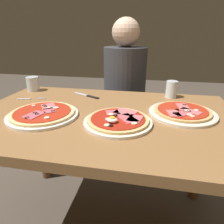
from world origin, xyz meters
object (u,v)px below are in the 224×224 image
at_px(pizza_across_left, 43,114).
at_px(diner_person, 124,102).
at_px(dining_table, 104,135).
at_px(water_glass_far, 171,90).
at_px(pizza_foreground, 118,121).
at_px(fork, 29,99).
at_px(water_glass_near, 33,85).
at_px(pizza_across_right, 182,112).
at_px(knife, 88,96).

distance_m(pizza_across_left, diner_person, 0.82).
bearing_deg(dining_table, pizza_across_left, -161.96).
xyz_separation_m(dining_table, water_glass_far, (0.33, 0.32, 0.15)).
bearing_deg(water_glass_far, pizza_foreground, -120.54).
height_order(water_glass_far, fork, water_glass_far).
relative_size(pizza_foreground, fork, 1.85).
relative_size(dining_table, pizza_across_left, 3.91).
distance_m(dining_table, fork, 0.49).
relative_size(dining_table, fork, 7.96).
height_order(fork, diner_person, diner_person).
height_order(dining_table, water_glass_near, water_glass_near).
distance_m(water_glass_near, water_glass_far, 0.87).
bearing_deg(water_glass_far, dining_table, -135.76).
distance_m(pizza_across_right, fork, 0.83).
height_order(pizza_across_left, water_glass_near, water_glass_near).
distance_m(knife, diner_person, 0.48).
relative_size(pizza_across_right, water_glass_near, 3.40).
distance_m(pizza_foreground, water_glass_far, 0.48).
distance_m(pizza_across_right, water_glass_far, 0.27).
relative_size(dining_table, diner_person, 1.05).
relative_size(water_glass_far, fork, 0.62).
height_order(pizza_across_right, water_glass_near, water_glass_near).
relative_size(knife, diner_person, 0.15).
relative_size(dining_table, water_glass_far, 12.83).
bearing_deg(diner_person, water_glass_near, 33.62).
relative_size(water_glass_near, knife, 0.49).
height_order(pizza_foreground, water_glass_far, water_glass_far).
bearing_deg(pizza_across_left, dining_table, 18.04).
distance_m(water_glass_near, knife, 0.39).
xyz_separation_m(pizza_foreground, diner_person, (-0.07, 0.76, -0.18)).
xyz_separation_m(pizza_foreground, fork, (-0.55, 0.22, -0.01)).
bearing_deg(pizza_across_left, pizza_across_right, 12.91).
height_order(water_glass_near, fork, water_glass_near).
bearing_deg(water_glass_far, water_glass_near, -178.52).
bearing_deg(dining_table, fork, 164.71).
bearing_deg(fork, water_glass_near, 113.30).
bearing_deg(knife, diner_person, 68.39).
distance_m(pizza_across_right, water_glass_near, 0.93).
distance_m(water_glass_near, diner_person, 0.69).
bearing_deg(pizza_across_right, knife, 159.84).
distance_m(pizza_across_left, water_glass_near, 0.47).
relative_size(fork, diner_person, 0.13).
xyz_separation_m(pizza_foreground, water_glass_near, (-0.62, 0.39, 0.03)).
xyz_separation_m(dining_table, pizza_across_left, (-0.26, -0.08, 0.12)).
xyz_separation_m(fork, diner_person, (0.48, 0.54, -0.17)).
height_order(water_glass_near, knife, water_glass_near).
bearing_deg(knife, dining_table, -58.21).
distance_m(pizza_foreground, fork, 0.59).
xyz_separation_m(pizza_across_right, diner_person, (-0.35, 0.61, -0.18)).
distance_m(pizza_foreground, water_glass_near, 0.74).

